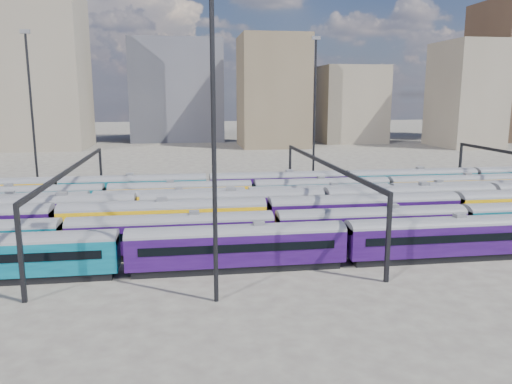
{
  "coord_description": "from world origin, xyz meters",
  "views": [
    {
      "loc": [
        -7.3,
        -59.26,
        16.12
      ],
      "look_at": [
        2.46,
        7.05,
        3.0
      ],
      "focal_mm": 35.0,
      "sensor_mm": 36.0,
      "label": 1
    }
  ],
  "objects": [
    {
      "name": "mast_2",
      "position": [
        -5.0,
        -22.0,
        13.97
      ],
      "size": [
        1.4,
        0.5,
        25.6
      ],
      "color": "black",
      "rests_on": "ground"
    },
    {
      "name": "rake_2",
      "position": [
        -9.52,
        -5.0,
        2.96
      ],
      "size": [
        159.77,
        3.34,
        5.63
      ],
      "color": "black",
      "rests_on": "ground"
    },
    {
      "name": "mast_1",
      "position": [
        -30.0,
        22.0,
        13.97
      ],
      "size": [
        1.4,
        0.5,
        25.6
      ],
      "color": "black",
      "rests_on": "ground"
    },
    {
      "name": "rake_3",
      "position": [
        -1.37,
        0.0,
        2.94
      ],
      "size": [
        158.73,
        3.31,
        5.6
      ],
      "color": "black",
      "rests_on": "ground"
    },
    {
      "name": "gantry_1",
      "position": [
        -20.0,
        0.0,
        6.79
      ],
      "size": [
        0.35,
        40.35,
        8.03
      ],
      "color": "black",
      "rests_on": "ground"
    },
    {
      "name": "rake_5",
      "position": [
        12.54,
        10.0,
        2.61
      ],
      "size": [
        100.86,
        2.96,
        4.97
      ],
      "color": "black",
      "rests_on": "ground"
    },
    {
      "name": "rake_1",
      "position": [
        12.38,
        -10.0,
        2.7
      ],
      "size": [
        146.27,
        3.06,
        5.15
      ],
      "color": "black",
      "rests_on": "ground"
    },
    {
      "name": "rake_6",
      "position": [
        -3.71,
        15.0,
        2.79
      ],
      "size": [
        129.31,
        3.15,
        5.32
      ],
      "color": "black",
      "rests_on": "ground"
    },
    {
      "name": "rake_0",
      "position": [
        18.25,
        -15.0,
        2.68
      ],
      "size": [
        145.2,
        3.03,
        5.11
      ],
      "color": "black",
      "rests_on": "ground"
    },
    {
      "name": "mast_3",
      "position": [
        15.0,
        24.0,
        13.97
      ],
      "size": [
        1.4,
        0.5,
        25.6
      ],
      "color": "black",
      "rests_on": "ground"
    },
    {
      "name": "gantry_2",
      "position": [
        10.0,
        0.0,
        6.79
      ],
      "size": [
        0.35,
        40.35,
        8.03
      ],
      "color": "black",
      "rests_on": "ground"
    },
    {
      "name": "rake_4",
      "position": [
        0.91,
        5.0,
        2.56
      ],
      "size": [
        118.99,
        2.9,
        4.88
      ],
      "color": "black",
      "rests_on": "ground"
    },
    {
      "name": "ground",
      "position": [
        0.0,
        0.0,
        0.0
      ],
      "size": [
        500.0,
        500.0,
        0.0
      ],
      "primitive_type": "plane",
      "color": "#47413C",
      "rests_on": "ground"
    },
    {
      "name": "skyline",
      "position": [
        104.75,
        105.73,
        20.83
      ],
      "size": [
        399.22,
        60.48,
        50.03
      ],
      "color": "#665B4C",
      "rests_on": "ground"
    }
  ]
}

